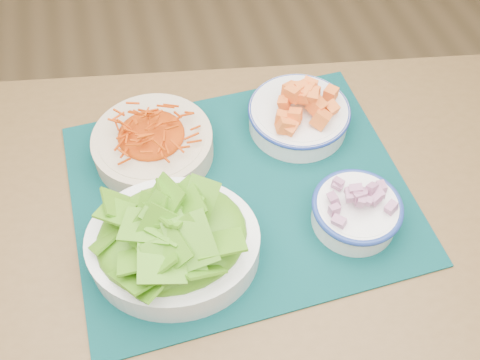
# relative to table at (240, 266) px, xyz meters

# --- Properties ---
(table) EXTENTS (1.23, 0.93, 0.75)m
(table) POSITION_rel_table_xyz_m (0.00, 0.00, 0.00)
(table) COLOR brown
(table) RESTS_ON ground
(placemat) EXTENTS (0.54, 0.45, 0.00)m
(placemat) POSITION_rel_table_xyz_m (0.02, 0.07, 0.11)
(placemat) COLOR #022728
(placemat) RESTS_ON table
(carrot_bowl) EXTENTS (0.22, 0.22, 0.07)m
(carrot_bowl) POSITION_rel_table_xyz_m (-0.10, 0.19, 0.15)
(carrot_bowl) COLOR beige
(carrot_bowl) RESTS_ON placemat
(squash_bowl) EXTENTS (0.22, 0.22, 0.08)m
(squash_bowl) POSITION_rel_table_xyz_m (0.15, 0.19, 0.15)
(squash_bowl) COLOR white
(squash_bowl) RESTS_ON placemat
(lettuce_bowl) EXTENTS (0.29, 0.26, 0.11)m
(lettuce_bowl) POSITION_rel_table_xyz_m (-0.10, -0.01, 0.16)
(lettuce_bowl) COLOR white
(lettuce_bowl) RESTS_ON placemat
(onion_bowl) EXTENTS (0.15, 0.15, 0.07)m
(onion_bowl) POSITION_rel_table_xyz_m (0.18, -0.02, 0.15)
(onion_bowl) COLOR white
(onion_bowl) RESTS_ON placemat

